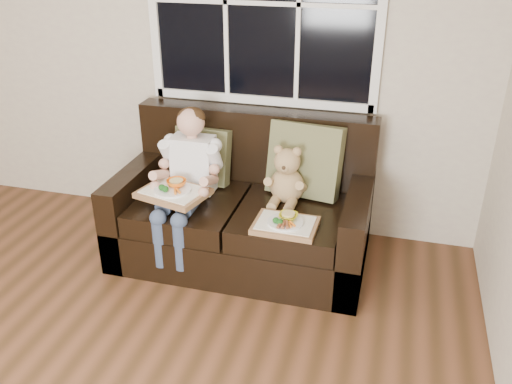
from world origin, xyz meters
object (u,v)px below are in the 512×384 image
(child, at_px, (188,170))
(tray_right, at_px, (286,224))
(teddy_bear, at_px, (287,179))
(tray_left, at_px, (174,191))
(loveseat, at_px, (244,214))

(child, relative_size, tray_right, 2.36)
(teddy_bear, bearing_deg, child, -167.49)
(child, distance_m, tray_left, 0.19)
(tray_left, bearing_deg, tray_right, 10.00)
(loveseat, relative_size, tray_right, 4.33)
(child, distance_m, teddy_bear, 0.66)
(child, relative_size, tray_left, 1.91)
(teddy_bear, distance_m, tray_right, 0.39)
(child, height_order, tray_left, child)
(child, height_order, teddy_bear, child)
(tray_left, xyz_separation_m, tray_right, (0.75, -0.05, -0.10))
(child, bearing_deg, teddy_bear, 11.14)
(teddy_bear, relative_size, tray_left, 0.84)
(teddy_bear, bearing_deg, tray_right, -77.02)
(teddy_bear, height_order, tray_left, teddy_bear)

